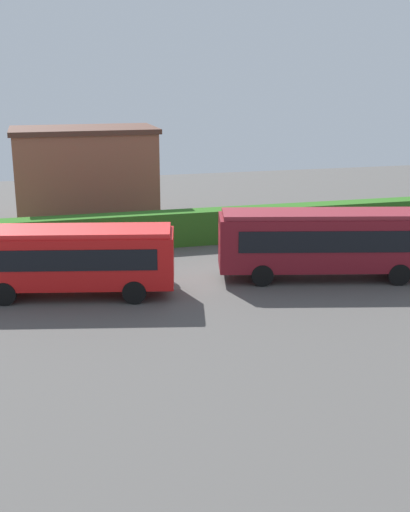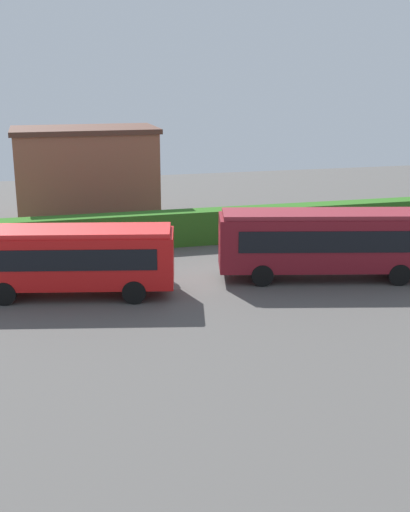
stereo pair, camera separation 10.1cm
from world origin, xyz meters
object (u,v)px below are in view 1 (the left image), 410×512
Objects in this scene: bus_red at (72,257)px; person_center at (131,262)px; person_right at (161,257)px; person_left at (114,255)px; bus_maroon at (328,240)px; person_far at (351,245)px.

bus_red is 4.95× the size of person_center.
person_right is at bearing -146.42° from bus_red.
person_left is at bearing 22.73° from person_center.
person_left is (2.14, 2.95, -0.85)m from bus_red.
bus_red is at bearing -169.08° from bus_maroon.
bus_maroon is 7.76m from person_right.
person_center is at bearing -144.17° from bus_red.
bus_red is at bearing -171.71° from person_far.
bus_maroon is at bearing -94.10° from person_center.
person_far is at bearing -160.52° from bus_red.
bus_red reaches higher than person_far.
bus_red is 14.05m from person_far.
bus_red reaches higher than person_center.
bus_maroon is 5.66× the size of person_center.
person_right is (4.17, 1.58, -0.74)m from bus_red.
person_far is at bearing -172.49° from person_right.
bus_maroon is at bearing -135.30° from person_far.
person_right reaches higher than person_far.
person_center is 0.98× the size of person_right.
person_center is (-8.92, 1.70, -0.87)m from bus_maroon.
bus_maroon is 6.12× the size of person_far.
bus_maroon reaches higher than bus_red.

